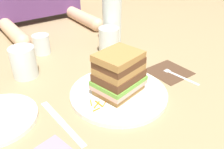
% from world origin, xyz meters
% --- Properties ---
extents(ground_plane, '(3.00, 3.00, 0.00)m').
position_xyz_m(ground_plane, '(0.00, 0.00, 0.00)').
color(ground_plane, '#9E8460').
extents(main_plate, '(0.27, 0.27, 0.01)m').
position_xyz_m(main_plate, '(-0.01, 0.00, 0.01)').
color(main_plate, white).
rests_on(main_plate, ground_plane).
extents(sandwich, '(0.15, 0.13, 0.12)m').
position_xyz_m(sandwich, '(-0.01, 0.00, 0.07)').
color(sandwich, '#A87A42').
rests_on(sandwich, main_plate).
extents(carrot_shred_0, '(0.01, 0.03, 0.00)m').
position_xyz_m(carrot_shred_0, '(-0.09, -0.02, 0.02)').
color(carrot_shred_0, orange).
rests_on(carrot_shred_0, main_plate).
extents(carrot_shred_1, '(0.01, 0.02, 0.00)m').
position_xyz_m(carrot_shred_1, '(-0.10, -0.00, 0.02)').
color(carrot_shred_1, orange).
rests_on(carrot_shred_1, main_plate).
extents(carrot_shred_2, '(0.02, 0.02, 0.00)m').
position_xyz_m(carrot_shred_2, '(-0.07, -0.02, 0.01)').
color(carrot_shred_2, orange).
rests_on(carrot_shred_2, main_plate).
extents(carrot_shred_3, '(0.02, 0.00, 0.00)m').
position_xyz_m(carrot_shred_3, '(-0.11, -0.03, 0.02)').
color(carrot_shred_3, orange).
rests_on(carrot_shred_3, main_plate).
extents(carrot_shred_4, '(0.03, 0.02, 0.00)m').
position_xyz_m(carrot_shred_4, '(-0.10, -0.02, 0.02)').
color(carrot_shred_4, orange).
rests_on(carrot_shred_4, main_plate).
extents(carrot_shred_5, '(0.02, 0.01, 0.00)m').
position_xyz_m(carrot_shred_5, '(0.07, 0.02, 0.02)').
color(carrot_shred_5, orange).
rests_on(carrot_shred_5, main_plate).
extents(carrot_shred_6, '(0.02, 0.02, 0.00)m').
position_xyz_m(carrot_shred_6, '(0.07, -0.00, 0.02)').
color(carrot_shred_6, orange).
rests_on(carrot_shred_6, main_plate).
extents(carrot_shred_7, '(0.02, 0.02, 0.00)m').
position_xyz_m(carrot_shred_7, '(0.07, 0.01, 0.01)').
color(carrot_shred_7, orange).
rests_on(carrot_shred_7, main_plate).
extents(carrot_shred_8, '(0.01, 0.02, 0.00)m').
position_xyz_m(carrot_shred_8, '(0.08, 0.00, 0.02)').
color(carrot_shred_8, orange).
rests_on(carrot_shred_8, main_plate).
extents(carrot_shred_9, '(0.01, 0.03, 0.00)m').
position_xyz_m(carrot_shred_9, '(0.07, 0.03, 0.01)').
color(carrot_shred_9, orange).
rests_on(carrot_shred_9, main_plate).
extents(carrot_shred_10, '(0.03, 0.01, 0.00)m').
position_xyz_m(carrot_shred_10, '(0.08, 0.01, 0.01)').
color(carrot_shred_10, orange).
rests_on(carrot_shred_10, main_plate).
extents(carrot_shred_11, '(0.03, 0.02, 0.00)m').
position_xyz_m(carrot_shred_11, '(0.08, 0.04, 0.01)').
color(carrot_shred_11, orange).
rests_on(carrot_shred_11, main_plate).
extents(carrot_shred_12, '(0.02, 0.02, 0.00)m').
position_xyz_m(carrot_shred_12, '(0.08, 0.02, 0.02)').
color(carrot_shred_12, orange).
rests_on(carrot_shred_12, main_plate).
extents(carrot_shred_13, '(0.01, 0.02, 0.00)m').
position_xyz_m(carrot_shred_13, '(0.06, 0.03, 0.02)').
color(carrot_shred_13, orange).
rests_on(carrot_shred_13, main_plate).
extents(napkin_dark, '(0.12, 0.12, 0.00)m').
position_xyz_m(napkin_dark, '(0.20, 0.01, 0.00)').
color(napkin_dark, '#4C3323').
rests_on(napkin_dark, ground_plane).
extents(fork, '(0.03, 0.17, 0.00)m').
position_xyz_m(fork, '(0.21, -0.02, 0.00)').
color(fork, silver).
rests_on(fork, napkin_dark).
extents(knife, '(0.03, 0.20, 0.00)m').
position_xyz_m(knife, '(-0.19, -0.01, 0.00)').
color(knife, silver).
rests_on(knife, ground_plane).
extents(juice_glass, '(0.07, 0.07, 0.10)m').
position_xyz_m(juice_glass, '(0.12, 0.24, 0.05)').
color(juice_glass, white).
rests_on(juice_glass, ground_plane).
extents(water_bottle, '(0.07, 0.07, 0.30)m').
position_xyz_m(water_bottle, '(0.18, 0.30, 0.14)').
color(water_bottle, silver).
rests_on(water_bottle, ground_plane).
extents(empty_tumbler_0, '(0.06, 0.06, 0.07)m').
position_xyz_m(empty_tumbler_0, '(-0.08, 0.39, 0.04)').
color(empty_tumbler_0, silver).
rests_on(empty_tumbler_0, ground_plane).
extents(empty_tumbler_1, '(0.08, 0.08, 0.10)m').
position_xyz_m(empty_tumbler_1, '(-0.19, 0.26, 0.05)').
color(empty_tumbler_1, silver).
rests_on(empty_tumbler_1, ground_plane).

